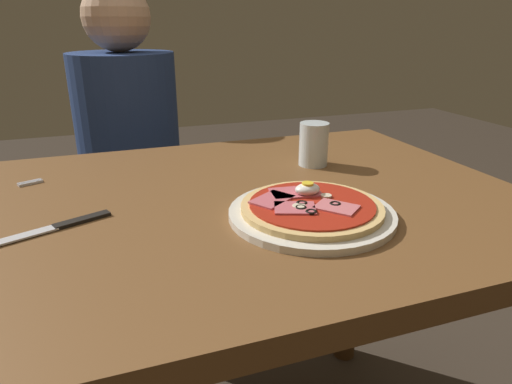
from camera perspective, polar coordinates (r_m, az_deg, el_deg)
The scene contains 5 objects.
dining_table at distance 0.86m, azimuth -8.49°, elevation -8.81°, with size 1.26×0.78×0.77m.
pizza_foreground at distance 0.75m, azimuth 6.99°, elevation -2.28°, with size 0.27×0.27×0.05m.
water_glass_near at distance 1.01m, azimuth 7.29°, elevation 5.65°, with size 0.06×0.06×0.10m.
knife at distance 0.77m, azimuth -23.78°, elevation -4.02°, with size 0.19×0.09×0.01m.
diner_person at distance 1.56m, azimuth -15.24°, elevation 1.10°, with size 0.32×0.32×1.18m.
Camera 1 is at (-0.13, -0.74, 1.07)m, focal length 31.63 mm.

